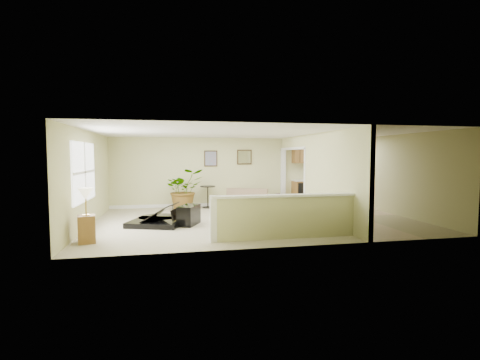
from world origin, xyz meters
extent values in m
plane|color=#B6AC8D|center=(0.00, 0.00, 0.00)|extent=(9.00, 9.00, 0.00)
cube|color=#C5C486|center=(0.00, 3.00, 1.25)|extent=(9.00, 0.04, 2.50)
cube|color=#C5C486|center=(0.00, -3.00, 1.25)|extent=(9.00, 0.04, 2.50)
cube|color=#C5C486|center=(-4.50, 0.00, 1.25)|extent=(0.04, 6.00, 2.50)
cube|color=#C5C486|center=(4.50, 0.00, 1.25)|extent=(0.04, 6.00, 2.50)
cube|color=silver|center=(0.00, 0.00, 2.50)|extent=(9.00, 6.00, 0.04)
cube|color=tan|center=(3.15, 0.00, 0.00)|extent=(2.70, 6.00, 0.01)
cube|color=#C5C486|center=(1.80, -1.20, 1.25)|extent=(0.12, 3.60, 2.50)
cube|color=#C5C486|center=(1.80, 1.77, 2.30)|extent=(0.12, 2.35, 0.40)
cube|color=#C5C486|center=(0.15, -2.30, 0.47)|extent=(3.30, 0.12, 0.95)
cube|color=white|center=(0.15, -2.30, 0.96)|extent=(3.40, 0.22, 0.05)
cube|color=white|center=(-1.50, -2.30, 0.50)|extent=(0.14, 0.14, 1.00)
cube|color=white|center=(-4.49, -0.50, 1.45)|extent=(0.05, 2.15, 1.45)
cube|color=#3B2B15|center=(-0.95, 2.98, 1.75)|extent=(0.48, 0.03, 0.58)
cube|color=#8F5B73|center=(-0.95, 2.96, 1.75)|extent=(0.40, 0.01, 0.50)
cube|color=#3B2B15|center=(0.30, 2.98, 1.80)|extent=(0.55, 0.03, 0.55)
cube|color=silver|center=(0.30, 2.96, 1.80)|extent=(0.46, 0.01, 0.46)
cube|color=brown|center=(3.30, 2.70, 0.45)|extent=(2.30, 0.60, 0.90)
cube|color=beige|center=(3.30, 2.70, 0.92)|extent=(2.36, 0.65, 0.04)
cube|color=black|center=(2.50, 2.69, 0.43)|extent=(0.60, 0.60, 0.84)
cube|color=brown|center=(3.30, 2.82, 1.95)|extent=(2.30, 0.35, 0.75)
cube|color=black|center=(-2.76, -0.21, 0.71)|extent=(1.65, 1.54, 0.28)
cylinder|color=black|center=(-2.90, 0.30, 0.71)|extent=(1.15, 1.15, 0.28)
cube|color=white|center=(-1.97, -0.21, 0.68)|extent=(0.50, 0.94, 0.02)
cube|color=black|center=(-2.86, -0.12, 0.96)|extent=(1.35, 1.36, 0.63)
cube|color=black|center=(-1.92, -0.32, 0.26)|extent=(0.68, 0.88, 0.53)
cube|color=tan|center=(0.21, 2.41, 0.21)|extent=(1.74, 1.42, 0.43)
cube|color=tan|center=(0.21, 2.74, 0.65)|extent=(1.47, 0.82, 0.45)
cube|color=tan|center=(-0.46, 2.41, 0.51)|extent=(0.53, 0.86, 0.16)
cube|color=tan|center=(0.88, 2.41, 0.51)|extent=(0.53, 0.86, 0.16)
cylinder|color=black|center=(-1.10, 2.65, 0.02)|extent=(0.39, 0.39, 0.03)
cylinder|color=black|center=(-1.10, 2.65, 0.39)|extent=(0.04, 0.04, 0.75)
cylinder|color=black|center=(-1.10, 2.65, 0.76)|extent=(0.54, 0.54, 0.03)
cylinder|color=black|center=(-1.94, 2.31, 0.14)|extent=(0.40, 0.40, 0.28)
imported|color=#1B4A16|center=(-1.94, 2.31, 0.71)|extent=(1.52, 1.41, 1.41)
cylinder|color=black|center=(1.40, 2.29, 0.09)|extent=(0.26, 0.26, 0.18)
imported|color=#1B4A16|center=(1.40, 2.29, 0.25)|extent=(0.34, 0.34, 0.49)
cube|color=brown|center=(-4.15, -1.86, 0.30)|extent=(0.41, 0.41, 0.59)
cylinder|color=gold|center=(-4.15, -1.86, 0.60)|extent=(0.16, 0.16, 0.02)
cylinder|color=gold|center=(-4.15, -1.86, 0.80)|extent=(0.03, 0.03, 0.39)
cone|color=#F2EAC5|center=(-4.15, -1.86, 1.04)|extent=(0.32, 0.32, 0.26)
camera|label=1|loc=(-2.38, -9.63, 1.85)|focal=26.00mm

